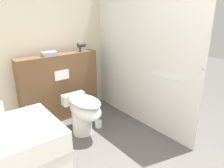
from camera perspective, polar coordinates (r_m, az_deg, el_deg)
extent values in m
cube|color=beige|center=(3.48, -14.82, 11.89)|extent=(8.00, 0.06, 2.50)
cube|color=brown|center=(3.42, -13.42, -0.92)|extent=(1.21, 0.20, 1.02)
cube|color=white|center=(3.25, -12.93, 2.27)|extent=(0.22, 0.01, 0.14)
cube|color=silver|center=(3.12, 7.48, 8.49)|extent=(0.01, 1.98, 2.17)
sphere|color=#B2B2B7|center=(2.57, 22.76, 3.70)|extent=(0.04, 0.04, 0.04)
cylinder|color=white|center=(3.08, -7.84, -9.49)|extent=(0.27, 0.27, 0.38)
ellipsoid|color=white|center=(2.91, -7.03, -6.63)|extent=(0.34, 0.57, 0.23)
ellipsoid|color=white|center=(2.86, -7.13, -4.37)|extent=(0.33, 0.56, 0.02)
cube|color=white|center=(3.14, -10.05, -3.73)|extent=(0.33, 0.11, 0.15)
cube|color=white|center=(1.61, -24.82, -12.94)|extent=(0.60, 0.55, 0.15)
cylinder|color=silver|center=(1.67, -26.77, -6.34)|extent=(0.02, 0.02, 0.14)
cylinder|color=#2D2D33|center=(3.42, -8.04, 10.08)|extent=(0.12, 0.07, 0.07)
cone|color=#2D2D33|center=(3.46, -6.93, 10.23)|extent=(0.03, 0.06, 0.06)
cylinder|color=#2D2D33|center=(3.42, -8.36, 9.14)|extent=(0.03, 0.03, 0.09)
cube|color=#8C9EAD|center=(3.21, -16.10, 7.59)|extent=(0.20, 0.14, 0.06)
cylinder|color=white|center=(3.27, -3.56, -10.38)|extent=(0.10, 0.10, 0.10)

